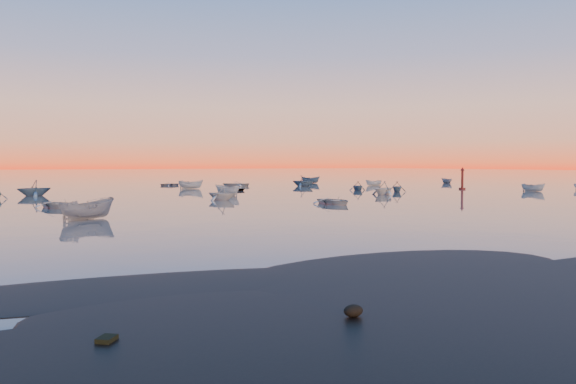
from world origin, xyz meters
TOP-DOWN VIEW (x-y plane):
  - ground at (0.00, 100.00)m, footprint 600.00×600.00m
  - mud_lobes at (0.00, -1.00)m, footprint 140.00×6.00m
  - moored_fleet at (0.00, 53.00)m, footprint 124.00×58.00m
  - boat_near_left at (-16.92, 35.88)m, footprint 4.69×3.26m
  - boat_near_center at (-16.41, 24.00)m, footprint 3.24×4.63m
  - boat_near_right at (-0.11, 39.13)m, footprint 3.79×3.28m
  - channel_marker at (42.20, 45.33)m, footprint 1.00×1.00m

SIDE VIEW (x-z plane):
  - ground at x=0.00m, z-range 0.00..0.00m
  - moored_fleet at x=0.00m, z-range -0.60..0.60m
  - boat_near_left at x=-16.92m, z-range -0.54..0.54m
  - boat_near_center at x=-16.41m, z-range -0.74..0.74m
  - boat_near_right at x=-0.11m, z-range -0.61..0.61m
  - mud_lobes at x=0.00m, z-range -0.03..0.05m
  - channel_marker at x=42.20m, z-range -0.37..3.17m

